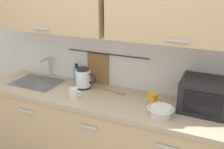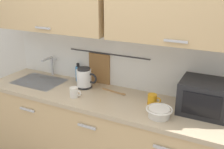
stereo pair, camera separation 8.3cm
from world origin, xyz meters
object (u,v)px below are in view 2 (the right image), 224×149
Objects in this scene: mixing_bowl at (159,112)px; wooden_spoon at (117,92)px; dish_soap_bottle at (78,73)px; mug_by_kettle at (152,99)px; mug_near_sink at (74,92)px; microwave at (209,98)px; electric_kettle at (84,78)px.

wooden_spoon is at bearing 152.12° from mixing_bowl.
wooden_spoon is (-0.51, 0.27, -0.04)m from mixing_bowl.
dish_soap_bottle is 0.92m from mug_by_kettle.
mug_near_sink is 0.72m from mug_by_kettle.
microwave is 1.36m from dish_soap_bottle.
mug_near_sink is at bearing 179.63° from mixing_bowl.
wooden_spoon is (0.52, -0.11, -0.08)m from dish_soap_bottle.
mug_by_kettle reaches higher than wooden_spoon.
dish_soap_bottle is 0.71× the size of wooden_spoon.
wooden_spoon is (0.35, 0.02, -0.10)m from electric_kettle.
electric_kettle is 1.06× the size of mixing_bowl.
microwave is at bearing -5.32° from dish_soap_bottle.
mixing_bowl is 1.78× the size of mug_by_kettle.
mug_near_sink is at bearing -167.87° from microwave.
electric_kettle is at bearing -176.72° from wooden_spoon.
mixing_bowl is at bearing -16.09° from electric_kettle.
mixing_bowl reaches higher than wooden_spoon.
mug_near_sink is at bearing -80.30° from electric_kettle.
electric_kettle reaches higher than wooden_spoon.
dish_soap_bottle is 0.92× the size of mixing_bowl.
dish_soap_bottle is (-1.36, 0.13, -0.05)m from microwave.
dish_soap_bottle reaches higher than mug_near_sink.
electric_kettle is at bearing -179.76° from microwave.
mug_near_sink is at bearing -165.23° from mug_by_kettle.
microwave is at bearing 0.24° from electric_kettle.
mug_by_kettle is 0.43× the size of wooden_spoon.
mug_near_sink is (0.04, -0.24, -0.05)m from electric_kettle.
wooden_spoon is at bearing -12.14° from dish_soap_bottle.
mug_by_kettle reaches higher than mixing_bowl.
mug_by_kettle is at bearing -172.05° from microwave.
dish_soap_bottle is at bearing 141.20° from electric_kettle.
mixing_bowl is (1.02, -0.38, -0.04)m from dish_soap_bottle.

